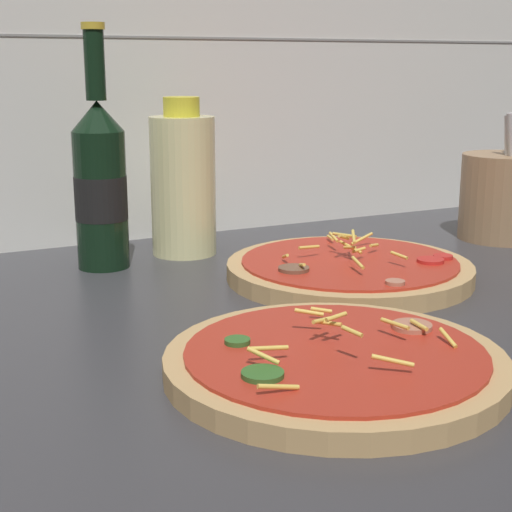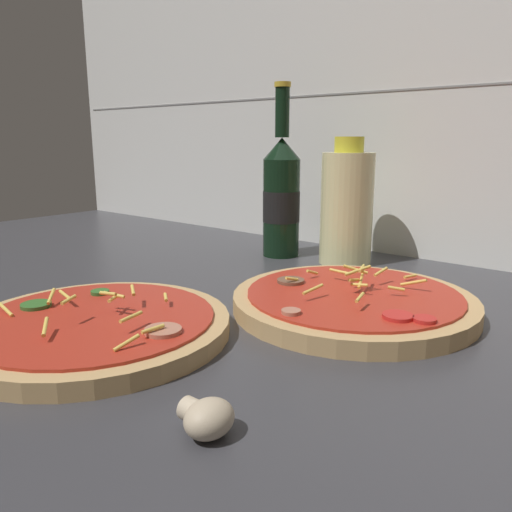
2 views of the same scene
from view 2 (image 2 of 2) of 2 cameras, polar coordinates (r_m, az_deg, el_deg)
counter_slab at (r=61.08cm, az=-11.37°, el=-7.05°), size 160.00×90.00×2.50cm
tile_backsplash at (r=93.28cm, az=10.93°, el=17.80°), size 160.00×1.13×60.00cm
pizza_near at (r=53.88cm, az=-17.86°, el=-7.66°), size 27.36×27.36×4.76cm
pizza_far at (r=59.66cm, az=11.01°, el=-5.12°), size 28.13×28.13×5.46cm
beer_bottle at (r=85.09cm, az=2.92°, el=6.93°), size 6.28×6.28×28.64cm
oil_bottle at (r=80.96cm, az=10.32°, el=5.59°), size 8.30×8.30×20.05cm
mushroom_left at (r=35.47cm, az=-5.61°, el=-17.90°), size 3.92×3.73×2.61cm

